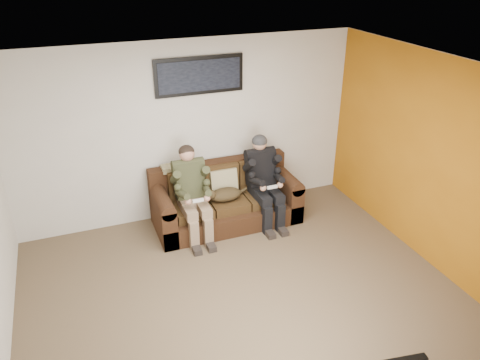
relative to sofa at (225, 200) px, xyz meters
name	(u,v)px	position (x,y,z in m)	size (l,w,h in m)	color
floor	(247,303)	(-0.38, -1.82, -0.32)	(5.00, 5.00, 0.00)	brown
ceiling	(249,79)	(-0.38, -1.82, 2.28)	(5.00, 5.00, 0.00)	silver
wall_back	(189,132)	(-0.38, 0.43, 0.98)	(5.00, 5.00, 0.00)	beige
wall_right	(441,167)	(2.12, -1.82, 0.98)	(4.50, 4.50, 0.00)	beige
accent_wall_right	(440,167)	(2.11, -1.82, 0.98)	(4.50, 4.50, 0.00)	#A25F10
sofa	(225,200)	(0.00, 0.00, 0.00)	(2.08, 0.90, 0.85)	#331D0F
throw_pillow	(224,182)	(0.00, 0.04, 0.28)	(0.40, 0.11, 0.38)	tan
throw_blanket	(176,167)	(-0.63, 0.26, 0.53)	(0.43, 0.21, 0.08)	tan
person_left	(192,188)	(-0.54, -0.17, 0.39)	(0.51, 0.87, 1.27)	#8C7157
person_right	(263,176)	(0.54, -0.17, 0.39)	(0.51, 0.86, 1.28)	black
cat	(224,194)	(-0.06, -0.16, 0.20)	(0.66, 0.26, 0.24)	#48371C
framed_poster	(199,76)	(-0.20, 0.39, 1.78)	(1.25, 0.05, 0.52)	black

